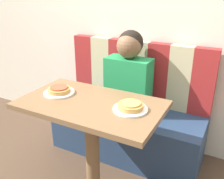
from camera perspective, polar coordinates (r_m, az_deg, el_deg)
The scene contains 9 objects.
wall_back at distance 2.31m, azimuth 7.57°, elevation 18.11°, with size 7.00×0.05×2.60m.
booth_seat at distance 2.36m, azimuth 3.44°, elevation -9.41°, with size 1.35×0.53×0.44m.
booth_backrest at distance 2.33m, azimuth 5.99°, elevation 3.95°, with size 1.35×0.09×0.58m.
dining_table at distance 1.70m, azimuth -4.76°, elevation -6.83°, with size 0.94×0.55×0.77m.
person at distance 2.12m, azimuth 3.85°, elevation 4.10°, with size 0.38×0.23×0.70m.
plate_left at distance 1.80m, azimuth -11.96°, elevation -0.70°, with size 0.22×0.22×0.01m.
plate_right at distance 1.53m, azimuth 4.21°, elevation -4.48°, with size 0.22×0.22×0.01m.
pizza_left at distance 1.79m, azimuth -12.02°, elevation -0.01°, with size 0.16×0.16×0.04m.
pizza_right at distance 1.52m, azimuth 4.23°, elevation -3.69°, with size 0.16×0.16×0.04m.
Camera 1 is at (0.81, -1.24, 1.47)m, focal length 40.00 mm.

